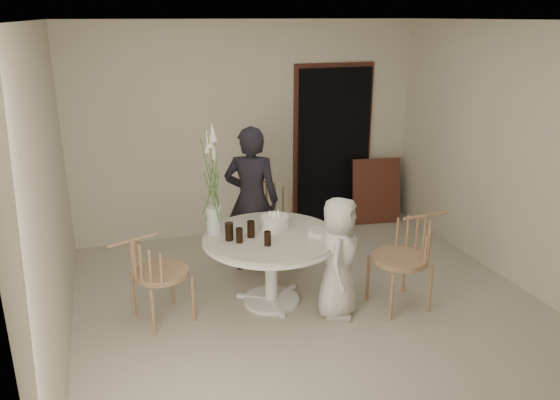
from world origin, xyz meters
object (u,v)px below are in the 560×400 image
object	(u,v)px
chair_left	(148,267)
flower_vase	(213,192)
boy	(338,258)
chair_right	(412,247)
birthday_cake	(275,222)
table	(271,245)
chair_far	(271,211)
girl	(252,200)

from	to	relation	value
chair_left	flower_vase	bearing A→B (deg)	-91.60
boy	chair_right	bearing A→B (deg)	-61.94
chair_left	birthday_cake	distance (m)	1.30
table	flower_vase	world-z (taller)	flower_vase
chair_far	girl	distance (m)	0.37
boy	flower_vase	size ratio (longest dim) A/B	1.08
girl	flower_vase	distance (m)	0.88
chair_far	girl	size ratio (longest dim) A/B	0.57
chair_right	girl	xyz separation A→B (m)	(-1.26, 1.26, 0.21)
birthday_cake	flower_vase	world-z (taller)	flower_vase
chair_far	birthday_cake	world-z (taller)	chair_far
table	girl	world-z (taller)	girl
boy	girl	bearing A→B (deg)	53.14
table	girl	bearing A→B (deg)	87.76
table	boy	xyz separation A→B (m)	(0.53, -0.41, -0.03)
chair_right	flower_vase	distance (m)	2.00
birthday_cake	flower_vase	size ratio (longest dim) A/B	0.25
chair_far	flower_vase	size ratio (longest dim) A/B	0.86
boy	flower_vase	xyz separation A→B (m)	(-1.04, 0.61, 0.56)
chair_right	girl	distance (m)	1.80
chair_far	birthday_cake	size ratio (longest dim) A/B	3.39
chair_left	chair_far	bearing A→B (deg)	-76.79
boy	birthday_cake	distance (m)	0.74
chair_far	chair_left	bearing A→B (deg)	-151.42
boy	flower_vase	distance (m)	1.33
chair_left	boy	bearing A→B (deg)	-123.12
chair_right	birthday_cake	size ratio (longest dim) A/B	3.39
girl	boy	size ratio (longest dim) A/B	1.39
chair_far	chair_left	distance (m)	1.78
girl	birthday_cake	xyz separation A→B (m)	(0.05, -0.66, -0.02)
chair_far	chair_right	size ratio (longest dim) A/B	1.00
chair_left	table	bearing A→B (deg)	-109.07
chair_left	flower_vase	xyz separation A→B (m)	(0.67, 0.23, 0.58)
chair_far	flower_vase	bearing A→B (deg)	-142.04
girl	boy	xyz separation A→B (m)	(0.50, -1.22, -0.23)
chair_right	flower_vase	size ratio (longest dim) A/B	0.86
boy	chair_far	bearing A→B (deg)	40.49
boy	flower_vase	bearing A→B (deg)	90.43
table	flower_vase	xyz separation A→B (m)	(-0.51, 0.20, 0.54)
flower_vase	chair_far	bearing A→B (deg)	43.00
table	birthday_cake	world-z (taller)	birthday_cake
boy	birthday_cake	bearing A→B (deg)	69.68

